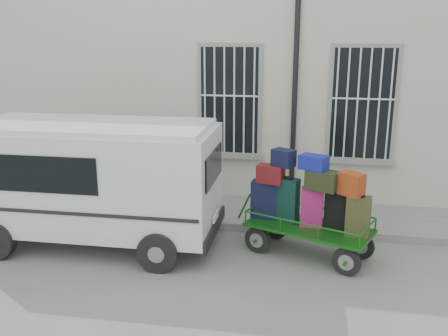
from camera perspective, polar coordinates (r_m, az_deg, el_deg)
ground at (r=8.29m, az=-0.22°, el=-10.81°), size 80.00×80.00×0.00m
building at (r=12.90m, az=4.43°, el=12.41°), size 24.00×5.15×6.00m
sidewalk at (r=10.26m, az=2.07°, el=-5.08°), size 24.00×1.70×0.15m
luggage_cart at (r=8.37m, az=9.54°, el=-4.19°), size 2.40×1.61×1.77m
van at (r=8.90m, az=-14.72°, el=-0.89°), size 4.35×2.03×2.17m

